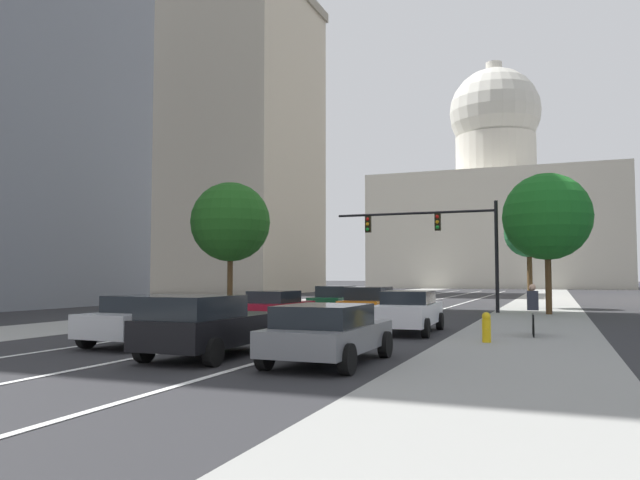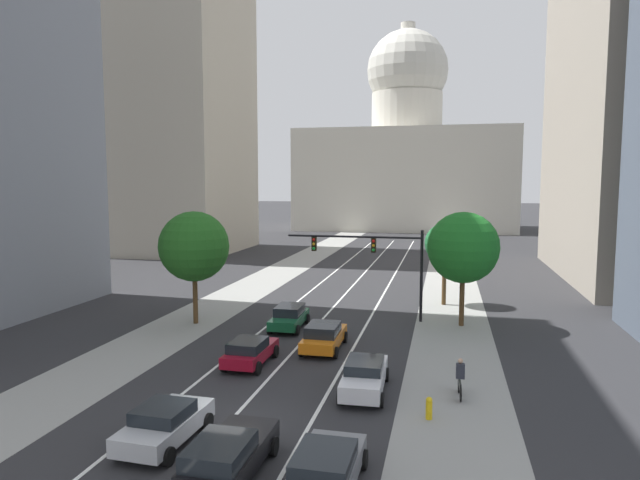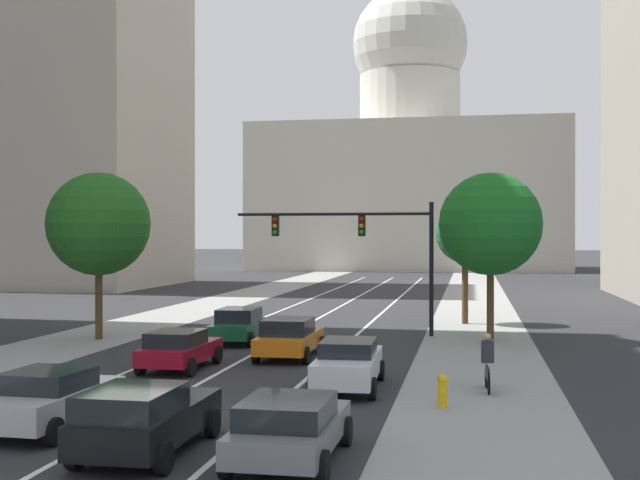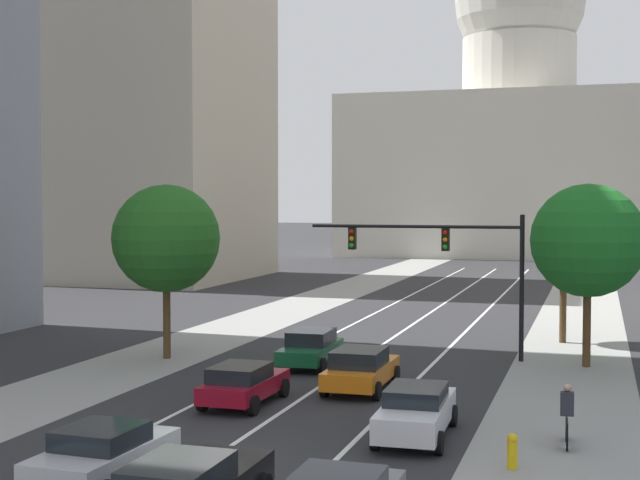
{
  "view_description": "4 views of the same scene",
  "coord_description": "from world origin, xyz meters",
  "px_view_note": "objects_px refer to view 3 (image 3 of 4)",
  "views": [
    {
      "loc": [
        9.52,
        -16.11,
        1.98
      ],
      "look_at": [
        -2.61,
        15.24,
        3.98
      ],
      "focal_mm": 34.27,
      "sensor_mm": 36.0,
      "label": 1
    },
    {
      "loc": [
        8.03,
        -18.76,
        9.29
      ],
      "look_at": [
        -1.58,
        23.79,
        4.75
      ],
      "focal_mm": 31.44,
      "sensor_mm": 36.0,
      "label": 2
    },
    {
      "loc": [
        8.29,
        -19.4,
        4.63
      ],
      "look_at": [
        1.86,
        15.68,
        4.41
      ],
      "focal_mm": 46.28,
      "sensor_mm": 36.0,
      "label": 3
    },
    {
      "loc": [
        9.52,
        -20.07,
        6.72
      ],
      "look_at": [
        -1.87,
        17.12,
        5.02
      ],
      "focal_mm": 51.05,
      "sensor_mm": 36.0,
      "label": 4
    }
  ],
  "objects_px": {
    "street_tree_mid_left": "(99,224)",
    "car_crimson": "(179,349)",
    "capitol_building": "(410,167)",
    "car_silver": "(49,398)",
    "car_gray": "(290,427)",
    "fire_hydrant": "(442,391)",
    "car_green": "(238,325)",
    "car_black": "(145,417)",
    "cyclist": "(487,363)",
    "street_tree_mid_right": "(490,224)",
    "street_tree_near_right": "(465,235)",
    "traffic_signal_mast": "(365,239)",
    "car_orange": "(289,337)",
    "car_white": "(348,363)"
  },
  "relations": [
    {
      "from": "car_black",
      "to": "car_orange",
      "type": "bearing_deg",
      "value": 0.17
    },
    {
      "from": "traffic_signal_mast",
      "to": "car_crimson",
      "type": "bearing_deg",
      "value": -114.71
    },
    {
      "from": "fire_hydrant",
      "to": "traffic_signal_mast",
      "type": "bearing_deg",
      "value": 104.67
    },
    {
      "from": "capitol_building",
      "to": "fire_hydrant",
      "type": "bearing_deg",
      "value": -85.29
    },
    {
      "from": "cyclist",
      "to": "street_tree_mid_right",
      "type": "xyz_separation_m",
      "value": [
        0.37,
        12.5,
        4.25
      ]
    },
    {
      "from": "street_tree_mid_right",
      "to": "car_silver",
      "type": "bearing_deg",
      "value": -119.06
    },
    {
      "from": "street_tree_mid_right",
      "to": "street_tree_near_right",
      "type": "relative_size",
      "value": 1.19
    },
    {
      "from": "car_white",
      "to": "street_tree_mid_right",
      "type": "distance_m",
      "value": 14.26
    },
    {
      "from": "car_green",
      "to": "street_tree_mid_right",
      "type": "height_order",
      "value": "street_tree_mid_right"
    },
    {
      "from": "street_tree_mid_right",
      "to": "fire_hydrant",
      "type": "bearing_deg",
      "value": -96.04
    },
    {
      "from": "capitol_building",
      "to": "street_tree_mid_left",
      "type": "xyz_separation_m",
      "value": [
        -7.93,
        -79.6,
        -8.87
      ]
    },
    {
      "from": "car_gray",
      "to": "fire_hydrant",
      "type": "relative_size",
      "value": 4.61
    },
    {
      "from": "car_silver",
      "to": "street_tree_mid_left",
      "type": "relative_size",
      "value": 0.57
    },
    {
      "from": "car_black",
      "to": "traffic_signal_mast",
      "type": "xyz_separation_m",
      "value": [
        1.91,
        21.49,
        3.65
      ]
    },
    {
      "from": "street_tree_mid_left",
      "to": "car_crimson",
      "type": "bearing_deg",
      "value": -48.51
    },
    {
      "from": "car_gray",
      "to": "car_black",
      "type": "xyz_separation_m",
      "value": [
        -3.11,
        -0.02,
        0.07
      ]
    },
    {
      "from": "capitol_building",
      "to": "car_crimson",
      "type": "xyz_separation_m",
      "value": [
        -1.56,
        -86.81,
        -13.24
      ]
    },
    {
      "from": "car_crimson",
      "to": "street_tree_mid_right",
      "type": "distance_m",
      "value": 15.56
    },
    {
      "from": "car_crimson",
      "to": "street_tree_mid_right",
      "type": "relative_size",
      "value": 0.56
    },
    {
      "from": "car_crimson",
      "to": "traffic_signal_mast",
      "type": "xyz_separation_m",
      "value": [
        5.02,
        10.91,
        3.72
      ]
    },
    {
      "from": "car_crimson",
      "to": "car_black",
      "type": "xyz_separation_m",
      "value": [
        3.11,
        -10.58,
        0.07
      ]
    },
    {
      "from": "cyclist",
      "to": "car_orange",
      "type": "bearing_deg",
      "value": 49.94
    },
    {
      "from": "car_crimson",
      "to": "street_tree_mid_left",
      "type": "height_order",
      "value": "street_tree_mid_left"
    },
    {
      "from": "car_orange",
      "to": "street_tree_near_right",
      "type": "xyz_separation_m",
      "value": [
        6.44,
        13.2,
        3.88
      ]
    },
    {
      "from": "street_tree_mid_left",
      "to": "car_green",
      "type": "bearing_deg",
      "value": 0.98
    },
    {
      "from": "car_silver",
      "to": "car_green",
      "type": "relative_size",
      "value": 0.97
    },
    {
      "from": "traffic_signal_mast",
      "to": "street_tree_mid_left",
      "type": "bearing_deg",
      "value": -162.02
    },
    {
      "from": "car_green",
      "to": "cyclist",
      "type": "bearing_deg",
      "value": -134.17
    },
    {
      "from": "car_green",
      "to": "cyclist",
      "type": "distance_m",
      "value": 13.98
    },
    {
      "from": "car_silver",
      "to": "cyclist",
      "type": "bearing_deg",
      "value": -54.28
    },
    {
      "from": "car_silver",
      "to": "car_green",
      "type": "xyz_separation_m",
      "value": [
        -0.0,
        16.16,
        0.02
      ]
    },
    {
      "from": "car_black",
      "to": "street_tree_near_right",
      "type": "relative_size",
      "value": 0.72
    },
    {
      "from": "street_tree_mid_left",
      "to": "street_tree_near_right",
      "type": "xyz_separation_m",
      "value": [
        15.93,
        9.37,
        -0.45
      ]
    },
    {
      "from": "car_crimson",
      "to": "car_black",
      "type": "distance_m",
      "value": 11.03
    },
    {
      "from": "car_white",
      "to": "car_black",
      "type": "bearing_deg",
      "value": 157.26
    },
    {
      "from": "car_orange",
      "to": "street_tree_mid_left",
      "type": "bearing_deg",
      "value": 67.5
    },
    {
      "from": "car_crimson",
      "to": "street_tree_mid_left",
      "type": "xyz_separation_m",
      "value": [
        -6.38,
        7.21,
        4.38
      ]
    },
    {
      "from": "cyclist",
      "to": "capitol_building",
      "type": "bearing_deg",
      "value": 2.71
    },
    {
      "from": "car_black",
      "to": "cyclist",
      "type": "distance_m",
      "value": 11.15
    },
    {
      "from": "capitol_building",
      "to": "car_black",
      "type": "distance_m",
      "value": 98.28
    },
    {
      "from": "capitol_building",
      "to": "car_silver",
      "type": "xyz_separation_m",
      "value": [
        -1.56,
        -95.65,
        -13.22
      ]
    },
    {
      "from": "car_crimson",
      "to": "street_tree_mid_left",
      "type": "bearing_deg",
      "value": 42.14
    },
    {
      "from": "capitol_building",
      "to": "car_crimson",
      "type": "bearing_deg",
      "value": -91.03
    },
    {
      "from": "traffic_signal_mast",
      "to": "street_tree_near_right",
      "type": "bearing_deg",
      "value": 51.36
    },
    {
      "from": "car_green",
      "to": "fire_hydrant",
      "type": "relative_size",
      "value": 4.77
    },
    {
      "from": "car_black",
      "to": "car_white",
      "type": "bearing_deg",
      "value": -20.68
    },
    {
      "from": "street_tree_mid_left",
      "to": "car_orange",
      "type": "bearing_deg",
      "value": -21.98
    },
    {
      "from": "traffic_signal_mast",
      "to": "car_silver",
      "type": "bearing_deg",
      "value": -104.26
    },
    {
      "from": "car_black",
      "to": "car_crimson",
      "type": "bearing_deg",
      "value": 16.57
    },
    {
      "from": "cyclist",
      "to": "street_tree_near_right",
      "type": "distance_m",
      "value": 19.06
    }
  ]
}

